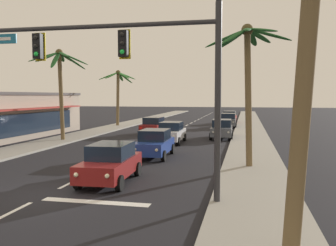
{
  "coord_description": "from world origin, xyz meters",
  "views": [
    {
      "loc": [
        7.38,
        -12.55,
        3.76
      ],
      "look_at": [
        3.0,
        8.0,
        2.2
      ],
      "focal_mm": 39.28,
      "sensor_mm": 36.0,
      "label": 1
    }
  ],
  "objects_px": {
    "sedan_oncoming_far": "(154,126)",
    "palm_right_second": "(248,59)",
    "sedan_parked_mid_kerb": "(228,120)",
    "palm_left_second": "(60,71)",
    "sedan_parked_nearest_kerb": "(222,129)",
    "sedan_parked_far_kerb": "(229,117)",
    "sedan_lead_at_stop_bar": "(110,162)",
    "sedan_third_in_queue": "(154,143)",
    "palm_left_third": "(118,86)",
    "traffic_signal_mast": "(128,61)",
    "sedan_fifth_in_queue": "(171,132)"
  },
  "relations": [
    {
      "from": "sedan_lead_at_stop_bar",
      "to": "palm_left_second",
      "type": "distance_m",
      "value": 16.56
    },
    {
      "from": "sedan_lead_at_stop_bar",
      "to": "sedan_fifth_in_queue",
      "type": "distance_m",
      "value": 13.57
    },
    {
      "from": "sedan_parked_mid_kerb",
      "to": "palm_left_second",
      "type": "relative_size",
      "value": 0.59
    },
    {
      "from": "sedan_fifth_in_queue",
      "to": "traffic_signal_mast",
      "type": "bearing_deg",
      "value": -83.9
    },
    {
      "from": "sedan_third_in_queue",
      "to": "palm_left_third",
      "type": "height_order",
      "value": "palm_left_third"
    },
    {
      "from": "sedan_lead_at_stop_bar",
      "to": "palm_left_third",
      "type": "relative_size",
      "value": 0.66
    },
    {
      "from": "palm_left_third",
      "to": "sedan_parked_nearest_kerb",
      "type": "bearing_deg",
      "value": -37.62
    },
    {
      "from": "palm_right_second",
      "to": "sedan_parked_far_kerb",
      "type": "bearing_deg",
      "value": 94.13
    },
    {
      "from": "sedan_parked_nearest_kerb",
      "to": "sedan_third_in_queue",
      "type": "bearing_deg",
      "value": -107.69
    },
    {
      "from": "sedan_parked_mid_kerb",
      "to": "palm_left_third",
      "type": "bearing_deg",
      "value": -173.7
    },
    {
      "from": "traffic_signal_mast",
      "to": "sedan_parked_far_kerb",
      "type": "xyz_separation_m",
      "value": [
        1.91,
        38.03,
        -4.12
      ]
    },
    {
      "from": "sedan_lead_at_stop_bar",
      "to": "sedan_third_in_queue",
      "type": "relative_size",
      "value": 1.0
    },
    {
      "from": "sedan_third_in_queue",
      "to": "sedan_parked_nearest_kerb",
      "type": "xyz_separation_m",
      "value": [
        3.42,
        10.72,
        0.0
      ]
    },
    {
      "from": "sedan_parked_far_kerb",
      "to": "sedan_fifth_in_queue",
      "type": "bearing_deg",
      "value": -99.36
    },
    {
      "from": "traffic_signal_mast",
      "to": "sedan_parked_mid_kerb",
      "type": "distance_m",
      "value": 31.99
    },
    {
      "from": "traffic_signal_mast",
      "to": "sedan_parked_far_kerb",
      "type": "relative_size",
      "value": 2.25
    },
    {
      "from": "traffic_signal_mast",
      "to": "palm_left_third",
      "type": "distance_m",
      "value": 32.21
    },
    {
      "from": "sedan_parked_far_kerb",
      "to": "sedan_parked_nearest_kerb",
      "type": "bearing_deg",
      "value": -89.55
    },
    {
      "from": "sedan_parked_far_kerb",
      "to": "palm_left_third",
      "type": "height_order",
      "value": "palm_left_third"
    },
    {
      "from": "sedan_lead_at_stop_bar",
      "to": "sedan_parked_nearest_kerb",
      "type": "xyz_separation_m",
      "value": [
        3.7,
        17.51,
        0.0
      ]
    },
    {
      "from": "sedan_fifth_in_queue",
      "to": "sedan_oncoming_far",
      "type": "height_order",
      "value": "same"
    },
    {
      "from": "palm_right_second",
      "to": "sedan_fifth_in_queue",
      "type": "bearing_deg",
      "value": 122.36
    },
    {
      "from": "sedan_parked_nearest_kerb",
      "to": "palm_right_second",
      "type": "height_order",
      "value": "palm_right_second"
    },
    {
      "from": "traffic_signal_mast",
      "to": "sedan_fifth_in_queue",
      "type": "distance_m",
      "value": 16.66
    },
    {
      "from": "sedan_fifth_in_queue",
      "to": "sedan_parked_far_kerb",
      "type": "relative_size",
      "value": 0.99
    },
    {
      "from": "sedan_lead_at_stop_bar",
      "to": "sedan_parked_nearest_kerb",
      "type": "relative_size",
      "value": 1.0
    },
    {
      "from": "sedan_fifth_in_queue",
      "to": "palm_right_second",
      "type": "xyz_separation_m",
      "value": [
        5.88,
        -9.28,
        4.77
      ]
    },
    {
      "from": "sedan_oncoming_far",
      "to": "palm_right_second",
      "type": "xyz_separation_m",
      "value": [
        8.83,
        -15.41,
        4.77
      ]
    },
    {
      "from": "sedan_parked_nearest_kerb",
      "to": "sedan_parked_far_kerb",
      "type": "xyz_separation_m",
      "value": [
        -0.14,
        18.05,
        0.0
      ]
    },
    {
      "from": "sedan_third_in_queue",
      "to": "sedan_fifth_in_queue",
      "type": "height_order",
      "value": "same"
    },
    {
      "from": "sedan_oncoming_far",
      "to": "sedan_parked_mid_kerb",
      "type": "bearing_deg",
      "value": 54.62
    },
    {
      "from": "sedan_parked_mid_kerb",
      "to": "palm_left_second",
      "type": "bearing_deg",
      "value": -128.35
    },
    {
      "from": "sedan_parked_mid_kerb",
      "to": "palm_right_second",
      "type": "xyz_separation_m",
      "value": [
        2.1,
        -24.89,
        4.77
      ]
    },
    {
      "from": "sedan_oncoming_far",
      "to": "sedan_parked_mid_kerb",
      "type": "xyz_separation_m",
      "value": [
        6.73,
        9.48,
        0.0
      ]
    },
    {
      "from": "traffic_signal_mast",
      "to": "sedan_oncoming_far",
      "type": "relative_size",
      "value": 2.24
    },
    {
      "from": "sedan_parked_mid_kerb",
      "to": "traffic_signal_mast",
      "type": "bearing_deg",
      "value": -93.72
    },
    {
      "from": "traffic_signal_mast",
      "to": "palm_left_second",
      "type": "xyz_separation_m",
      "value": [
        -10.88,
        15.31,
        0.84
      ]
    },
    {
      "from": "sedan_lead_at_stop_bar",
      "to": "sedan_fifth_in_queue",
      "type": "relative_size",
      "value": 1.01
    },
    {
      "from": "traffic_signal_mast",
      "to": "sedan_parked_mid_kerb",
      "type": "height_order",
      "value": "traffic_signal_mast"
    },
    {
      "from": "palm_left_second",
      "to": "sedan_third_in_queue",
      "type": "bearing_deg",
      "value": -32.45
    },
    {
      "from": "palm_left_third",
      "to": "sedan_third_in_queue",
      "type": "bearing_deg",
      "value": -64.85
    },
    {
      "from": "sedan_third_in_queue",
      "to": "palm_left_third",
      "type": "bearing_deg",
      "value": 115.15
    },
    {
      "from": "sedan_third_in_queue",
      "to": "palm_right_second",
      "type": "height_order",
      "value": "palm_right_second"
    },
    {
      "from": "sedan_parked_far_kerb",
      "to": "traffic_signal_mast",
      "type": "bearing_deg",
      "value": -92.87
    },
    {
      "from": "sedan_fifth_in_queue",
      "to": "sedan_parked_far_kerb",
      "type": "distance_m",
      "value": 22.28
    },
    {
      "from": "sedan_fifth_in_queue",
      "to": "sedan_parked_nearest_kerb",
      "type": "xyz_separation_m",
      "value": [
        3.76,
        3.94,
        0.0
      ]
    },
    {
      "from": "sedan_fifth_in_queue",
      "to": "sedan_oncoming_far",
      "type": "xyz_separation_m",
      "value": [
        -2.95,
        6.13,
        0.0
      ]
    },
    {
      "from": "sedan_fifth_in_queue",
      "to": "sedan_parked_mid_kerb",
      "type": "relative_size",
      "value": 1.0
    },
    {
      "from": "traffic_signal_mast",
      "to": "sedan_parked_far_kerb",
      "type": "distance_m",
      "value": 38.3
    },
    {
      "from": "sedan_oncoming_far",
      "to": "palm_left_third",
      "type": "height_order",
      "value": "palm_left_third"
    }
  ]
}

